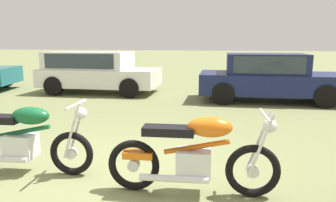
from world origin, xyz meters
name	(u,v)px	position (x,y,z in m)	size (l,w,h in m)	color
ground_plane	(111,175)	(0.00, 0.00, 0.00)	(120.00, 120.00, 0.00)	olive
motorcycle_green	(21,139)	(-1.25, -0.13, 0.48)	(2.09, 0.64, 1.02)	black
motorcycle_orange	(194,155)	(1.16, -0.31, 0.48)	(2.04, 0.64, 1.02)	black
car_white	(95,69)	(-3.13, 6.72, 0.83)	(4.05, 2.00, 1.43)	silver
car_navy	(268,75)	(2.65, 6.12, 0.80)	(4.18, 1.92, 1.43)	#161E4C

